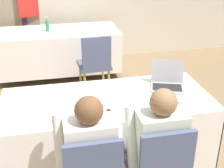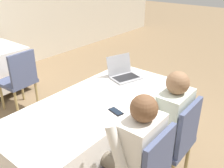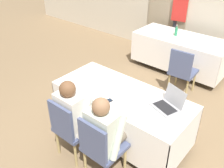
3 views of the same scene
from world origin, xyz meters
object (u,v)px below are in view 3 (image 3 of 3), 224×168
at_px(chair_near_right, 101,147).
at_px(chair_far_spare, 182,70).
at_px(water_bottle, 176,31).
at_px(chair_near_left, 70,127).
at_px(laptop, 168,104).
at_px(person_red_shirt, 180,17).
at_px(cell_phone, 107,101).
at_px(person_white_shirt, 106,132).
at_px(person_checkered_shirt, 75,113).

xyz_separation_m(chair_near_right, chair_far_spare, (-0.13, 2.32, 0.00)).
relative_size(water_bottle, chair_near_left, 0.25).
distance_m(laptop, person_red_shirt, 3.36).
xyz_separation_m(cell_phone, person_red_shirt, (-0.75, 3.45, 0.15)).
height_order(cell_phone, chair_near_left, chair_near_left).
distance_m(chair_far_spare, person_red_shirt, 1.87).
xyz_separation_m(water_bottle, person_white_shirt, (0.74, -3.06, -0.20)).
xyz_separation_m(water_bottle, person_checkered_shirt, (0.22, -3.06, -0.20)).
bearing_deg(person_white_shirt, chair_far_spare, -86.68).
bearing_deg(person_red_shirt, chair_near_right, -84.01).
xyz_separation_m(laptop, cell_phone, (-0.66, -0.40, -0.04)).
bearing_deg(chair_far_spare, cell_phone, 81.74).
bearing_deg(cell_phone, water_bottle, 113.53).
bearing_deg(laptop, chair_far_spare, 127.64).
bearing_deg(cell_phone, chair_near_left, -103.29).
xyz_separation_m(laptop, water_bottle, (-1.11, 2.32, 0.06)).
xyz_separation_m(chair_near_left, person_white_shirt, (0.53, 0.10, 0.16)).
bearing_deg(laptop, water_bottle, 134.59).
bearing_deg(person_white_shirt, water_bottle, -76.37).
height_order(person_checkered_shirt, person_red_shirt, person_red_shirt).
xyz_separation_m(chair_near_left, chair_far_spare, (0.40, 2.32, 0.00)).
distance_m(chair_far_spare, person_white_shirt, 2.22).
bearing_deg(person_checkered_shirt, laptop, -140.11).
xyz_separation_m(laptop, person_checkered_shirt, (-0.89, -0.75, -0.14)).
bearing_deg(person_checkered_shirt, water_bottle, -85.97).
xyz_separation_m(chair_far_spare, person_checkered_shirt, (-0.40, -2.22, 0.16)).
height_order(laptop, cell_phone, laptop).
bearing_deg(water_bottle, chair_far_spare, -54.06).
bearing_deg(cell_phone, chair_near_right, -43.03).
bearing_deg(chair_near_right, person_white_shirt, -90.00).
height_order(chair_near_right, person_red_shirt, person_red_shirt).
height_order(cell_phone, person_white_shirt, person_white_shirt).
bearing_deg(chair_far_spare, laptop, 105.42).
distance_m(laptop, water_bottle, 2.57).
height_order(water_bottle, chair_near_right, water_bottle).
bearing_deg(water_bottle, chair_near_right, -76.80).
relative_size(laptop, chair_far_spare, 0.44).
bearing_deg(person_checkered_shirt, person_white_shirt, -180.00).
relative_size(cell_phone, chair_near_left, 0.18).
bearing_deg(water_bottle, laptop, -64.38).
bearing_deg(water_bottle, chair_near_left, -86.10).
bearing_deg(chair_near_left, chair_near_right, -180.00).
xyz_separation_m(laptop, person_red_shirt, (-1.41, 3.05, 0.11)).
xyz_separation_m(chair_near_left, person_checkered_shirt, (0.00, 0.10, 0.16)).
bearing_deg(person_red_shirt, person_white_shirt, -83.62).
height_order(laptop, person_checkered_shirt, person_checkered_shirt).
relative_size(chair_near_right, person_white_shirt, 0.78).
bearing_deg(chair_near_right, chair_far_spare, -86.83).
bearing_deg(chair_far_spare, person_red_shirt, -63.06).
bearing_deg(person_red_shirt, person_checkered_shirt, -91.24).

